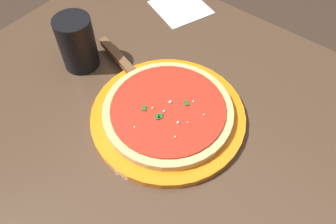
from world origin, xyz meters
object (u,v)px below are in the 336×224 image
(cup_tall_drink, at_px, (77,43))
(napkin_folded_right, at_px, (181,7))
(serving_plate, at_px, (168,116))
(pizza_server, at_px, (126,67))
(pizza, at_px, (168,111))

(cup_tall_drink, height_order, napkin_folded_right, cup_tall_drink)
(serving_plate, bearing_deg, cup_tall_drink, 0.01)
(napkin_folded_right, bearing_deg, cup_tall_drink, 80.82)
(pizza_server, distance_m, cup_tall_drink, 0.12)
(serving_plate, bearing_deg, pizza_server, -15.40)
(serving_plate, relative_size, cup_tall_drink, 2.54)
(pizza_server, distance_m, napkin_folded_right, 0.27)
(pizza, height_order, pizza_server, pizza)
(napkin_folded_right, bearing_deg, serving_plate, 123.21)
(serving_plate, distance_m, pizza_server, 0.15)
(pizza_server, height_order, napkin_folded_right, pizza_server)
(serving_plate, bearing_deg, napkin_folded_right, -56.79)
(pizza_server, bearing_deg, serving_plate, 164.60)
(serving_plate, xyz_separation_m, pizza_server, (0.15, -0.04, 0.01))
(serving_plate, xyz_separation_m, cup_tall_drink, (0.25, 0.00, 0.05))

